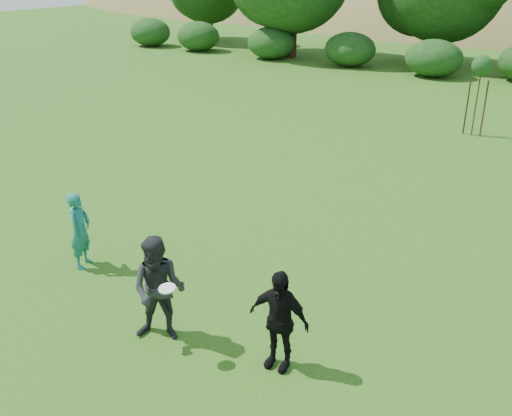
{
  "coord_description": "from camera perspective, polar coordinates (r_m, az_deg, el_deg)",
  "views": [
    {
      "loc": [
        5.99,
        -6.16,
        5.9
      ],
      "look_at": [
        0.0,
        3.0,
        1.1
      ],
      "focal_mm": 40.0,
      "sensor_mm": 36.0,
      "label": 1
    }
  ],
  "objects": [
    {
      "name": "ground",
      "position": [
        10.42,
        -9.25,
        -11.15
      ],
      "size": [
        120.0,
        120.0,
        0.0
      ],
      "primitive_type": "plane",
      "color": "#19470C",
      "rests_on": "ground"
    },
    {
      "name": "player_teal",
      "position": [
        12.17,
        -17.18,
        -2.14
      ],
      "size": [
        0.59,
        0.7,
        1.63
      ],
      "primitive_type": "imported",
      "rotation": [
        0.0,
        0.0,
        1.97
      ],
      "color": "#197268",
      "rests_on": "ground"
    },
    {
      "name": "player_grey",
      "position": [
        9.54,
        -9.68,
        -8.06
      ],
      "size": [
        1.12,
        1.03,
        1.87
      ],
      "primitive_type": "imported",
      "rotation": [
        0.0,
        0.0,
        0.44
      ],
      "color": "#272729",
      "rests_on": "ground"
    },
    {
      "name": "player_black",
      "position": [
        8.86,
        2.28,
        -11.1
      ],
      "size": [
        1.02,
        0.49,
        1.69
      ],
      "primitive_type": "imported",
      "rotation": [
        0.0,
        0.0,
        0.08
      ],
      "color": "black",
      "rests_on": "ground"
    },
    {
      "name": "frisbee",
      "position": [
        8.94,
        -8.88,
        -7.95
      ],
      "size": [
        0.27,
        0.27,
        0.06
      ],
      "color": "white",
      "rests_on": "ground"
    },
    {
      "name": "sapling",
      "position": [
        21.85,
        21.64,
        12.91
      ],
      "size": [
        0.7,
        0.7,
        2.85
      ],
      "color": "#3D2A17",
      "rests_on": "ground"
    }
  ]
}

